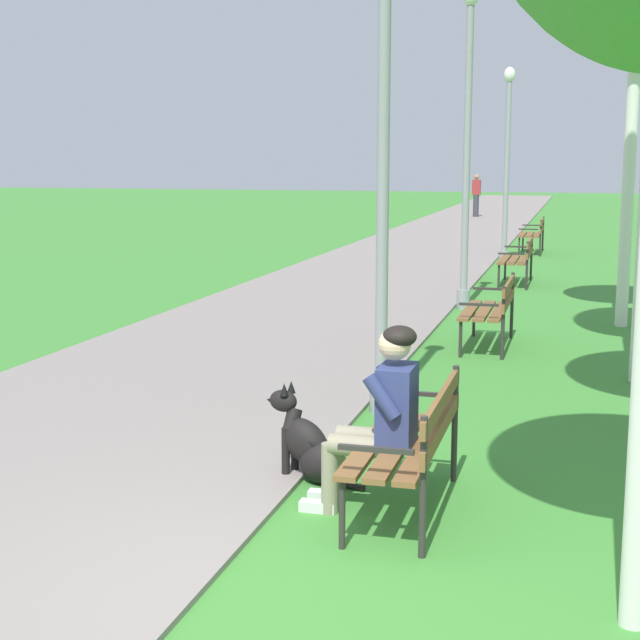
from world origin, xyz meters
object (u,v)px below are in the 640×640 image
park_bench_furthest (534,232)px  lamp_post_near (383,146)px  dog_black (311,446)px  park_bench_near (413,437)px  lamp_post_far (507,164)px  lamp_post_mid (467,146)px  park_bench_far (519,257)px  pedestrian_distant (476,196)px  person_seated_on_near_bench (380,412)px  park_bench_mid (493,306)px

park_bench_furthest → lamp_post_near: size_ratio=0.32×
lamp_post_near → dog_black: bearing=-92.9°
park_bench_near → lamp_post_far: bearing=92.4°
lamp_post_mid → park_bench_far: bearing=78.7°
lamp_post_mid → pedestrian_distant: (-2.30, 22.52, -1.63)m
lamp_post_near → lamp_post_far: size_ratio=1.12×
person_seated_on_near_bench → park_bench_furthest: bearing=89.8°
park_bench_far → park_bench_furthest: bearing=90.4°
park_bench_mid → pedestrian_distant: size_ratio=0.91×
park_bench_near → pedestrian_distant: pedestrian_distant is taller
lamp_post_near → lamp_post_far: lamp_post_near is taller
park_bench_far → lamp_post_near: 9.55m
person_seated_on_near_bench → lamp_post_near: bearing=101.7°
lamp_post_far → pedestrian_distant: (-2.39, 16.19, -1.31)m
person_seated_on_near_bench → dog_black: 0.87m
park_bench_mid → person_seated_on_near_bench: size_ratio=1.20×
lamp_post_near → park_bench_near: bearing=-73.5°
park_bench_near → dog_black: bearing=152.4°
park_bench_furthest → lamp_post_near: (-0.56, -15.29, 1.89)m
lamp_post_mid → lamp_post_far: size_ratio=1.15×
person_seated_on_near_bench → pedestrian_distant: bearing=95.2°
lamp_post_mid → park_bench_mid: bearing=-76.4°
dog_black → lamp_post_mid: size_ratio=0.17×
park_bench_mid → lamp_post_mid: bearing=103.6°
park_bench_mid → lamp_post_near: bearing=-101.8°
park_bench_mid → park_bench_far: same height
park_bench_furthest → lamp_post_near: 15.42m
park_bench_furthest → lamp_post_far: (-0.49, -2.73, 1.64)m
park_bench_furthest → lamp_post_mid: bearing=-93.7°
dog_black → lamp_post_far: (0.18, 14.54, 1.89)m
park_bench_mid → park_bench_far: size_ratio=1.00×
pedestrian_distant → park_bench_near: bearing=-84.5°
dog_black → park_bench_near: bearing=-27.6°
park_bench_furthest → lamp_post_near: lamp_post_near is taller
person_seated_on_near_bench → lamp_post_far: (-0.43, 15.01, 1.47)m
park_bench_furthest → pedestrian_distant: pedestrian_distant is taller
lamp_post_far → park_bench_furthest: bearing=79.9°
lamp_post_far → pedestrian_distant: size_ratio=2.52×
park_bench_far → park_bench_near: bearing=-89.5°
park_bench_near → park_bench_furthest: bearing=90.5°
park_bench_mid → person_seated_on_near_bench: 5.77m
person_seated_on_near_bench → park_bench_mid: bearing=88.1°
park_bench_mid → park_bench_furthest: (-0.13, 11.98, 0.00)m
park_bench_near → park_bench_far: bearing=90.5°
lamp_post_near → park_bench_far: bearing=86.3°
dog_black → pedestrian_distant: size_ratio=0.49×
park_bench_far → lamp_post_far: 3.66m
person_seated_on_near_bench → lamp_post_near: size_ratio=0.27×
park_bench_near → lamp_post_far: (-0.64, 14.97, 1.64)m
lamp_post_far → pedestrian_distant: lamp_post_far is taller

